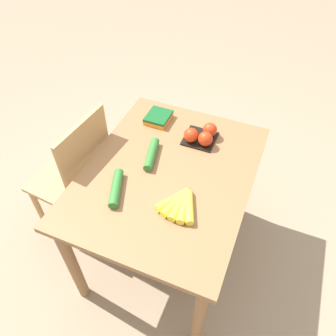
{
  "coord_description": "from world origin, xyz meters",
  "views": [
    {
      "loc": [
        -1.03,
        -0.43,
        1.98
      ],
      "look_at": [
        0.0,
        0.0,
        0.79
      ],
      "focal_mm": 35.0,
      "sensor_mm": 36.0,
      "label": 1
    }
  ],
  "objects": [
    {
      "name": "banana_bunch",
      "position": [
        -0.18,
        -0.14,
        0.78
      ],
      "size": [
        0.2,
        0.2,
        0.04
      ],
      "color": "brown",
      "rests_on": "dining_table"
    },
    {
      "name": "cucumber_far",
      "position": [
        -0.21,
        0.18,
        0.78
      ],
      "size": [
        0.22,
        0.12,
        0.05
      ],
      "color": "#2D702D",
      "rests_on": "dining_table"
    },
    {
      "name": "carrot_bag",
      "position": [
        0.36,
        0.21,
        0.78
      ],
      "size": [
        0.15,
        0.13,
        0.04
      ],
      "color": "orange",
      "rests_on": "dining_table"
    },
    {
      "name": "cucumber_near",
      "position": [
        0.07,
        0.12,
        0.78
      ],
      "size": [
        0.22,
        0.09,
        0.05
      ],
      "color": "#2D702D",
      "rests_on": "dining_table"
    },
    {
      "name": "dining_table",
      "position": [
        0.0,
        0.0,
        0.64
      ],
      "size": [
        1.06,
        0.83,
        0.76
      ],
      "color": "olive",
      "rests_on": "ground_plane"
    },
    {
      "name": "tomato_pack",
      "position": [
        0.29,
        -0.08,
        0.8
      ],
      "size": [
        0.17,
        0.17,
        0.09
      ],
      "color": "black",
      "rests_on": "dining_table"
    },
    {
      "name": "ground_plane",
      "position": [
        0.0,
        0.0,
        0.0
      ],
      "size": [
        12.0,
        12.0,
        0.0
      ],
      "primitive_type": "plane",
      "color": "gray"
    },
    {
      "name": "chair",
      "position": [
        -0.02,
        0.58,
        0.49
      ],
      "size": [
        0.45,
        0.44,
        0.95
      ],
      "rotation": [
        0.0,
        0.0,
        3.05
      ],
      "color": "tan",
      "rests_on": "ground_plane"
    }
  ]
}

